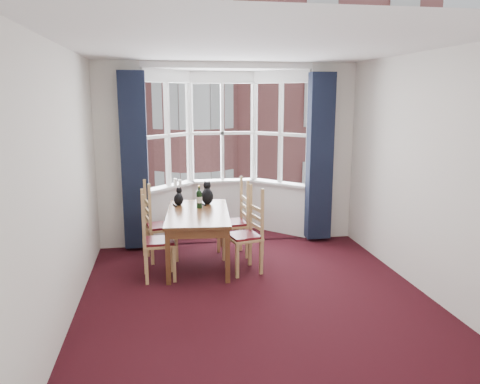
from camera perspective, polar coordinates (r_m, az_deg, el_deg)
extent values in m
plane|color=black|center=(5.51, 2.03, -12.96)|extent=(4.50, 4.50, 0.00)
plane|color=white|center=(5.04, 2.27, 17.39)|extent=(4.50, 4.50, 0.00)
plane|color=silver|center=(5.09, -20.51, 0.78)|extent=(0.00, 4.50, 4.50)
plane|color=silver|center=(5.83, 21.80, 1.98)|extent=(0.00, 4.50, 4.50)
plane|color=silver|center=(2.98, 10.87, -5.99)|extent=(4.00, 0.00, 4.00)
cube|color=silver|center=(7.24, -14.48, 4.17)|extent=(0.70, 0.12, 2.80)
cube|color=silver|center=(7.69, 10.89, 4.74)|extent=(0.70, 0.12, 2.80)
cube|color=#151C30|center=(7.06, -12.72, 3.66)|extent=(0.38, 0.22, 2.60)
cube|color=#151C30|center=(7.45, 9.69, 4.18)|extent=(0.38, 0.22, 2.60)
cube|color=brown|center=(6.43, -5.17, -2.60)|extent=(0.96, 1.62, 0.04)
cube|color=brown|center=(5.86, -8.77, -7.90)|extent=(0.06, 0.06, 0.70)
cube|color=brown|center=(7.24, -7.99, -4.07)|extent=(0.06, 0.06, 0.70)
cube|color=brown|center=(5.85, -1.53, -7.80)|extent=(0.06, 0.06, 0.70)
cube|color=brown|center=(7.23, -2.17, -3.98)|extent=(0.06, 0.06, 0.70)
cube|color=tan|center=(6.04, -9.86, -6.03)|extent=(0.43, 0.45, 0.06)
cube|color=#4E0D13|center=(6.03, -9.86, -5.89)|extent=(0.38, 0.40, 0.03)
cube|color=tan|center=(6.73, -9.59, -4.18)|extent=(0.48, 0.49, 0.06)
cube|color=#4E0D13|center=(6.72, -9.59, -4.06)|extent=(0.43, 0.44, 0.03)
cube|color=tan|center=(6.17, 0.46, -5.46)|extent=(0.49, 0.50, 0.06)
cube|color=#4E0D13|center=(6.17, 0.46, -5.33)|extent=(0.44, 0.45, 0.03)
cube|color=tan|center=(6.79, -0.93, -3.86)|extent=(0.44, 0.46, 0.06)
cube|color=#4E0D13|center=(6.79, -0.93, -3.74)|extent=(0.39, 0.41, 0.03)
ellipsoid|color=black|center=(6.83, -7.49, -0.90)|extent=(0.17, 0.20, 0.18)
sphere|color=black|center=(6.87, -7.44, 0.15)|extent=(0.10, 0.10, 0.09)
cone|color=black|center=(6.87, -7.65, 0.50)|extent=(0.04, 0.04, 0.04)
cone|color=black|center=(6.86, -7.26, 0.50)|extent=(0.04, 0.04, 0.04)
ellipsoid|color=black|center=(6.87, -4.01, -0.56)|extent=(0.20, 0.25, 0.23)
sphere|color=black|center=(6.92, -4.03, 0.78)|extent=(0.12, 0.12, 0.11)
cone|color=black|center=(6.91, -4.29, 1.22)|extent=(0.04, 0.04, 0.05)
cone|color=black|center=(6.91, -3.79, 1.22)|extent=(0.04, 0.04, 0.05)
cylinder|color=black|center=(6.63, -4.99, -0.97)|extent=(0.08, 0.08, 0.23)
sphere|color=black|center=(6.61, -5.00, -0.05)|extent=(0.07, 0.07, 0.07)
cylinder|color=black|center=(6.60, -5.01, 0.32)|extent=(0.03, 0.03, 0.10)
cylinder|color=gold|center=(6.59, -5.02, 0.69)|extent=(0.03, 0.03, 0.02)
cylinder|color=silver|center=(6.63, -4.99, -0.93)|extent=(0.08, 0.08, 0.09)
cylinder|color=white|center=(7.64, -7.91, 1.20)|extent=(0.06, 0.06, 0.11)
cylinder|color=white|center=(7.67, -7.33, 1.17)|extent=(0.06, 0.06, 0.09)
plane|color=#333335|center=(38.09, -7.70, -1.08)|extent=(80.00, 80.00, 0.00)
cube|color=#96504D|center=(19.23, -6.47, 7.68)|extent=(18.00, 6.00, 14.00)
cylinder|color=#96504D|center=(16.24, -5.89, 6.98)|extent=(3.20, 3.20, 14.00)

